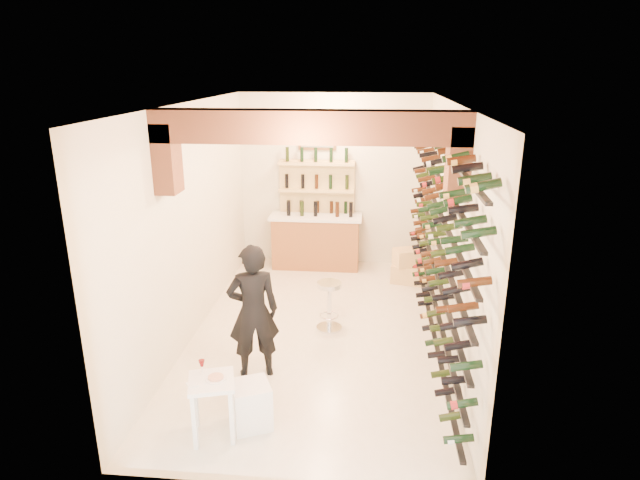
# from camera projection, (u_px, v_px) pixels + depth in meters

# --- Properties ---
(ground) EXTENTS (6.00, 6.00, 0.00)m
(ground) POSITION_uv_depth(u_px,v_px,m) (318.00, 332.00, 7.74)
(ground) COLOR silver
(ground) RESTS_ON ground
(room_shell) EXTENTS (3.52, 6.02, 3.21)m
(room_shell) POSITION_uv_depth(u_px,v_px,m) (316.00, 182.00, 6.80)
(room_shell) COLOR silver
(room_shell) RESTS_ON ground
(wine_rack) EXTENTS (0.32, 5.70, 2.56)m
(wine_rack) POSITION_uv_depth(u_px,v_px,m) (433.00, 232.00, 7.13)
(wine_rack) COLOR black
(wine_rack) RESTS_ON ground
(back_counter) EXTENTS (1.70, 0.62, 1.29)m
(back_counter) POSITION_uv_depth(u_px,v_px,m) (316.00, 240.00, 10.11)
(back_counter) COLOR #995B2F
(back_counter) RESTS_ON ground
(back_shelving) EXTENTS (1.40, 0.31, 2.73)m
(back_shelving) POSITION_uv_depth(u_px,v_px,m) (317.00, 204.00, 10.14)
(back_shelving) COLOR #D9BD7A
(back_shelving) RESTS_ON ground
(tasting_table) EXTENTS (0.56, 0.56, 0.79)m
(tasting_table) POSITION_uv_depth(u_px,v_px,m) (212.00, 390.00, 5.43)
(tasting_table) COLOR white
(tasting_table) RESTS_ON ground
(white_stool) EXTENTS (0.51, 0.51, 0.49)m
(white_stool) POSITION_uv_depth(u_px,v_px,m) (251.00, 405.00, 5.68)
(white_stool) COLOR white
(white_stool) RESTS_ON ground
(person) EXTENTS (0.71, 0.58, 1.70)m
(person) POSITION_uv_depth(u_px,v_px,m) (253.00, 312.00, 6.44)
(person) COLOR black
(person) RESTS_ON ground
(chrome_barstool) EXTENTS (0.37, 0.37, 0.72)m
(chrome_barstool) POSITION_uv_depth(u_px,v_px,m) (329.00, 302.00, 7.73)
(chrome_barstool) COLOR silver
(chrome_barstool) RESTS_ON ground
(crate_lower) EXTENTS (0.62, 0.49, 0.33)m
(crate_lower) POSITION_uv_depth(u_px,v_px,m) (408.00, 273.00, 9.49)
(crate_lower) COLOR tan
(crate_lower) RESTS_ON ground
(crate_upper) EXTENTS (0.57, 0.48, 0.29)m
(crate_upper) POSITION_uv_depth(u_px,v_px,m) (408.00, 257.00, 9.40)
(crate_upper) COLOR tan
(crate_upper) RESTS_ON crate_lower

